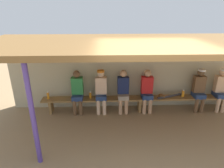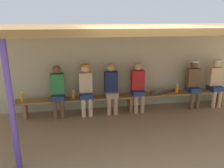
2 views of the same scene
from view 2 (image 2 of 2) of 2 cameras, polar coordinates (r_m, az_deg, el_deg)
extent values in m
plane|color=#937754|center=(4.95, 9.08, -13.72)|extent=(24.00, 24.00, 0.00)
cube|color=#B7AD8C|center=(6.35, 3.80, 3.98)|extent=(8.00, 0.20, 2.20)
cube|color=brown|center=(4.95, 7.65, 13.88)|extent=(8.00, 2.80, 0.12)
cylinder|color=#4C388C|center=(3.87, -24.21, -5.83)|extent=(0.10, 0.10, 2.20)
cube|color=olive|center=(6.12, 4.66, -3.02)|extent=(6.00, 0.36, 0.05)
cube|color=olive|center=(6.16, -21.20, -6.30)|extent=(0.08, 0.29, 0.41)
cube|color=olive|center=(6.20, 4.61, -5.02)|extent=(0.08, 0.29, 0.41)
cube|color=olive|center=(7.35, 25.90, -3.20)|extent=(0.08, 0.29, 0.41)
cube|color=navy|center=(5.91, -13.52, -3.19)|extent=(0.32, 0.40, 0.14)
cylinder|color=brown|center=(5.87, -14.30, -6.42)|extent=(0.11, 0.11, 0.48)
cylinder|color=brown|center=(5.85, -12.54, -6.35)|extent=(0.11, 0.11, 0.48)
cube|color=#2D8442|center=(5.88, -13.69, 0.10)|extent=(0.34, 0.20, 0.52)
sphere|color=brown|center=(5.79, -13.94, 3.61)|extent=(0.21, 0.21, 0.21)
cube|color=navy|center=(6.12, 6.64, -2.12)|extent=(0.32, 0.40, 0.14)
cylinder|color=tan|center=(6.06, 6.15, -5.25)|extent=(0.11, 0.11, 0.48)
cylinder|color=tan|center=(6.10, 7.78, -5.12)|extent=(0.11, 0.11, 0.48)
cube|color=red|center=(6.10, 6.53, 1.05)|extent=(0.34, 0.20, 0.52)
sphere|color=tan|center=(6.01, 6.65, 4.45)|extent=(0.21, 0.21, 0.21)
cube|color=navy|center=(6.75, 19.93, -1.26)|extent=(0.32, 0.40, 0.14)
cylinder|color=brown|center=(6.66, 19.68, -4.10)|extent=(0.11, 0.11, 0.48)
cylinder|color=brown|center=(6.75, 21.02, -3.97)|extent=(0.11, 0.11, 0.48)
cube|color=brown|center=(6.73, 19.88, 1.62)|extent=(0.34, 0.20, 0.52)
sphere|color=brown|center=(6.65, 20.19, 4.70)|extent=(0.21, 0.21, 0.21)
cylinder|color=white|center=(6.60, 20.43, 5.39)|extent=(0.21, 0.21, 0.05)
cube|color=gray|center=(5.96, -0.13, -2.52)|extent=(0.32, 0.40, 0.14)
cylinder|color=tan|center=(5.91, -0.74, -5.73)|extent=(0.11, 0.11, 0.48)
cylinder|color=tan|center=(5.93, 0.99, -5.61)|extent=(0.11, 0.11, 0.48)
cube|color=#19234C|center=(5.94, -0.27, 0.74)|extent=(0.34, 0.20, 0.52)
sphere|color=tan|center=(5.85, -0.27, 4.23)|extent=(0.21, 0.21, 0.21)
cube|color=navy|center=(7.10, 24.68, -0.94)|extent=(0.32, 0.40, 0.14)
cylinder|color=#DBAD84|center=(7.01, 24.50, -3.63)|extent=(0.11, 0.11, 0.48)
cylinder|color=#DBAD84|center=(7.11, 25.71, -3.50)|extent=(0.11, 0.11, 0.48)
cube|color=#DBAD84|center=(7.08, 24.64, 1.80)|extent=(0.34, 0.20, 0.52)
sphere|color=#DBAD84|center=(7.00, 25.00, 4.73)|extent=(0.21, 0.21, 0.21)
cylinder|color=white|center=(6.96, 25.27, 5.38)|extent=(0.21, 0.21, 0.05)
cube|color=navy|center=(5.90, -6.57, -2.86)|extent=(0.32, 0.40, 0.14)
cylinder|color=beige|center=(5.85, -7.27, -6.10)|extent=(0.11, 0.11, 0.48)
cylinder|color=beige|center=(5.86, -5.50, -6.01)|extent=(0.11, 0.11, 0.48)
cube|color=beige|center=(5.87, -6.73, 0.43)|extent=(0.34, 0.20, 0.52)
sphere|color=beige|center=(5.78, -6.85, 3.96)|extent=(0.21, 0.21, 0.21)
cylinder|color=orange|center=(5.72, -6.86, 4.75)|extent=(0.21, 0.21, 0.05)
cylinder|color=orange|center=(5.91, -9.79, -2.68)|extent=(0.07, 0.07, 0.19)
cylinder|color=white|center=(5.87, -9.84, -1.67)|extent=(0.05, 0.05, 0.02)
cylinder|color=orange|center=(6.06, -22.00, -3.10)|extent=(0.07, 0.07, 0.21)
cylinder|color=white|center=(6.02, -22.12, -2.04)|extent=(0.05, 0.05, 0.02)
cylinder|color=orange|center=(6.55, 16.19, -1.16)|extent=(0.08, 0.08, 0.20)
cylinder|color=white|center=(6.52, 16.27, -0.22)|extent=(0.05, 0.05, 0.02)
ellipsoid|color=brown|center=(6.30, 10.74, -2.02)|extent=(0.26, 0.29, 0.09)
cylinder|color=#333338|center=(6.39, 12.89, -1.98)|extent=(0.85, 0.36, 0.07)
camera|label=1|loc=(0.72, 81.76, 59.20)|focal=31.24mm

